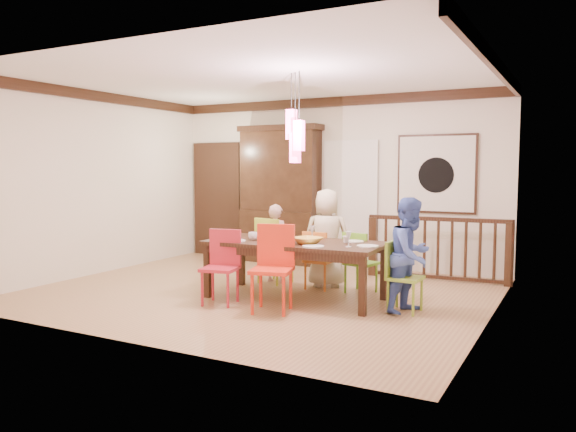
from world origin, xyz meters
The scene contains 37 objects.
floor centered at (0.00, 0.00, 0.00)m, with size 6.00×6.00×0.00m, color #9A6E4A.
ceiling centered at (0.00, 0.00, 2.90)m, with size 6.00×6.00×0.00m, color white.
wall_back centered at (0.00, 2.50, 1.45)m, with size 6.00×6.00×0.00m, color beige.
wall_left centered at (-3.00, 0.00, 1.45)m, with size 5.00×5.00×0.00m, color beige.
wall_right centered at (3.00, 0.00, 1.45)m, with size 5.00×5.00×0.00m, color beige.
crown_molding centered at (0.00, 0.00, 2.82)m, with size 6.00×5.00×0.16m, color black, non-canonical shape.
panel_door centered at (-2.40, 2.45, 1.05)m, with size 1.04×0.07×2.24m, color black.
white_doorway centered at (0.35, 2.46, 1.05)m, with size 0.97×0.05×2.22m, color silver.
painting centered at (1.80, 2.46, 1.60)m, with size 1.25×0.06×1.25m.
pendant_cluster centered at (0.60, -0.10, 2.11)m, with size 0.27×0.21×1.14m.
dining_table centered at (0.60, -0.10, 0.67)m, with size 2.31×1.12×0.75m.
chair_far_left centered at (-0.12, 0.66, 0.55)m, with size 0.51×0.51×0.97m.
chair_far_mid centered at (0.63, 0.59, 0.47)m, with size 0.38×0.38×0.82m.
chair_far_right centered at (1.24, 0.62, 0.48)m, with size 0.44×0.44×0.84m.
chair_near_left centered at (-0.09, -0.80, 0.53)m, with size 0.50×0.50×0.92m.
chair_near_mid centered at (0.67, -0.83, 0.59)m, with size 0.57×0.57×1.02m.
chair_end_right centered at (2.06, -0.10, 0.48)m, with size 0.40×0.40×0.83m.
china_hutch centered at (-0.93, 2.30, 1.22)m, with size 1.55×0.46×2.44m.
balustrade centered at (1.97, 1.95, 0.50)m, with size 2.13×0.21×0.96m.
person_far_left centered at (-0.14, 0.72, 0.58)m, with size 0.42×0.28×1.16m, color beige.
person_far_mid centered at (0.67, 0.76, 0.70)m, with size 0.69×0.45×1.40m, color #C3B993.
person_end_right centered at (2.12, -0.08, 0.68)m, with size 0.66×0.51×1.36m, color #415DB6.
serving_bowl centered at (0.85, -0.25, 0.79)m, with size 0.35×0.35×0.09m, color gold.
small_bowl centered at (0.47, -0.13, 0.78)m, with size 0.21×0.21×0.07m, color white.
cup_left centered at (0.06, -0.25, 0.80)m, with size 0.13×0.13×0.11m, color silver.
cup_right centered at (1.24, 0.09, 0.79)m, with size 0.09×0.09×0.09m, color silver.
plate_far_left centered at (-0.12, 0.24, 0.76)m, with size 0.26×0.26×0.01m, color white.
plate_far_mid centered at (0.54, 0.22, 0.76)m, with size 0.26×0.26×0.01m, color white.
plate_far_right centered at (1.29, 0.20, 0.76)m, with size 0.26×0.26×0.01m, color white.
plate_near_left centered at (-0.08, -0.45, 0.76)m, with size 0.26×0.26×0.01m, color white.
plate_near_mid centered at (1.03, -0.46, 0.76)m, with size 0.26×0.26×0.01m, color white.
plate_end_right centered at (1.60, -0.12, 0.76)m, with size 0.26×0.26×0.01m, color white.
wine_glass_a centered at (0.03, -0.01, 0.84)m, with size 0.08×0.08×0.19m, color #590C19, non-canonical shape.
wine_glass_b centered at (0.76, 0.09, 0.84)m, with size 0.08×0.08×0.19m, color silver, non-canonical shape.
wine_glass_c centered at (0.48, -0.36, 0.84)m, with size 0.08×0.08×0.19m, color #590C19, non-canonical shape.
wine_glass_d centered at (1.40, -0.25, 0.84)m, with size 0.08×0.08×0.19m, color silver, non-canonical shape.
napkin centered at (0.53, -0.50, 0.76)m, with size 0.18×0.14×0.01m, color #D83359.
Camera 1 is at (3.88, -6.49, 1.71)m, focal length 35.00 mm.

